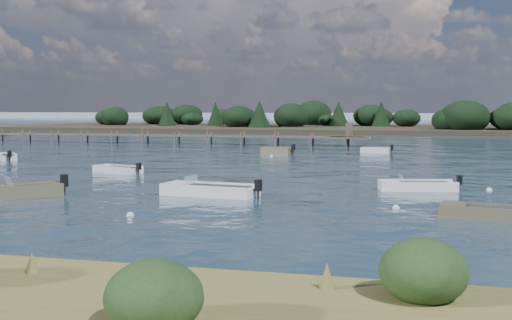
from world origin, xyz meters
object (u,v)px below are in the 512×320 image
(dinghy_extra_a, at_px, (493,215))
(tender_far_white, at_px, (277,152))
(dinghy_extra_b, at_px, (25,193))
(jetty, at_px, (145,135))
(dinghy_mid_grey, at_px, (118,171))
(dinghy_mid_white_b, at_px, (417,188))
(tender_far_grey_b, at_px, (375,151))
(tender_far_grey, at_px, (7,158))
(dinghy_mid_white_a, at_px, (210,192))

(dinghy_extra_a, bearing_deg, tender_far_white, 115.58)
(dinghy_extra_b, distance_m, jetty, 49.36)
(dinghy_mid_grey, xyz_separation_m, dinghy_mid_white_b, (20.06, -4.65, 0.01))
(tender_far_grey_b, bearing_deg, dinghy_mid_grey, -123.43)
(dinghy_extra_b, bearing_deg, tender_far_grey, 127.40)
(tender_far_grey_b, bearing_deg, jetty, 160.02)
(tender_far_grey, bearing_deg, dinghy_mid_white_a, -35.52)
(tender_far_grey, bearing_deg, dinghy_mid_white_b, -19.91)
(tender_far_grey, bearing_deg, dinghy_extra_b, -52.60)
(dinghy_mid_grey, height_order, jetty, jetty)
(dinghy_extra_b, xyz_separation_m, jetty, (-14.58, 47.15, 0.80))
(dinghy_mid_white_b, relative_size, jetty, 0.07)
(dinghy_extra_a, bearing_deg, dinghy_mid_grey, 150.22)
(dinghy_mid_grey, xyz_separation_m, dinghy_mid_white_a, (9.79, -9.39, 0.03))
(dinghy_mid_white_a, relative_size, jetty, 0.08)
(tender_far_grey_b, height_order, dinghy_extra_b, dinghy_extra_b)
(dinghy_extra_a, distance_m, dinghy_mid_grey, 26.56)
(dinghy_mid_grey, distance_m, tender_far_grey, 16.27)
(dinghy_mid_white_a, bearing_deg, dinghy_mid_grey, 136.18)
(dinghy_mid_white_b, relative_size, dinghy_mid_white_a, 0.84)
(dinghy_extra_b, bearing_deg, jetty, 107.18)
(dinghy_mid_grey, relative_size, jetty, 0.06)
(dinghy_extra_b, bearing_deg, dinghy_mid_grey, 94.89)
(dinghy_extra_a, height_order, jetty, jetty)
(tender_far_white, height_order, tender_far_grey, tender_far_white)
(dinghy_mid_grey, relative_size, dinghy_extra_b, 1.11)
(dinghy_mid_grey, bearing_deg, tender_far_white, 72.64)
(dinghy_mid_white_b, bearing_deg, dinghy_extra_b, -158.14)
(dinghy_mid_white_a, distance_m, tender_far_grey, 29.58)
(dinghy_mid_white_a, xyz_separation_m, tender_far_grey, (-24.08, 17.18, 0.00))
(dinghy_mid_white_b, bearing_deg, dinghy_mid_white_a, -155.20)
(dinghy_extra_a, relative_size, dinghy_extra_b, 1.28)
(dinghy_mid_white_b, distance_m, tender_far_grey_b, 29.10)
(tender_far_white, xyz_separation_m, dinghy_mid_grey, (-6.61, -21.15, -0.04))
(dinghy_mid_white_a, distance_m, dinghy_extra_b, 9.20)
(tender_far_grey, xyz_separation_m, dinghy_extra_b, (15.34, -20.06, 0.03))
(tender_far_grey_b, relative_size, tender_far_grey, 1.00)
(dinghy_extra_b, bearing_deg, dinghy_mid_white_b, 21.86)
(tender_far_grey_b, height_order, jetty, jetty)
(tender_far_grey_b, bearing_deg, tender_far_grey, -151.57)
(dinghy_mid_white_a, bearing_deg, dinghy_extra_b, -161.75)
(dinghy_mid_white_a, xyz_separation_m, jetty, (-23.32, 44.27, 0.83))
(dinghy_extra_b, bearing_deg, dinghy_mid_white_a, 18.25)
(tender_far_white, xyz_separation_m, dinghy_mid_white_a, (3.17, -30.54, -0.01))
(dinghy_mid_white_b, relative_size, tender_far_grey, 1.40)
(dinghy_mid_grey, relative_size, dinghy_mid_white_a, 0.74)
(dinghy_mid_white_a, relative_size, dinghy_extra_b, 1.50)
(tender_far_white, height_order, tender_far_grey_b, tender_far_white)
(tender_far_grey_b, bearing_deg, dinghy_extra_b, -112.24)
(dinghy_mid_white_b, height_order, jetty, jetty)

